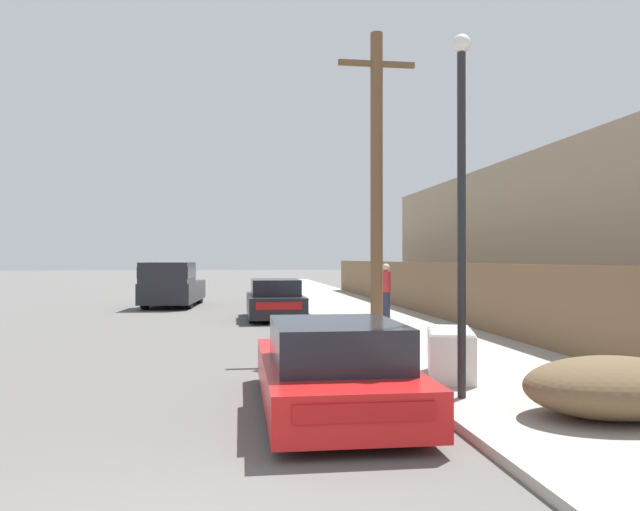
{
  "coord_description": "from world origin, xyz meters",
  "views": [
    {
      "loc": [
        0.55,
        -3.82,
        2.08
      ],
      "look_at": [
        2.18,
        8.01,
        2.14
      ],
      "focal_mm": 35.0,
      "sensor_mm": 36.0,
      "label": 1
    }
  ],
  "objects": [
    {
      "name": "sidewalk_curb",
      "position": [
        5.3,
        23.5,
        0.06
      ],
      "size": [
        4.2,
        63.0,
        0.12
      ],
      "primitive_type": "cube",
      "color": "#9E998E",
      "rests_on": "ground"
    },
    {
      "name": "discarded_fridge",
      "position": [
        4.09,
        6.07,
        0.51
      ],
      "size": [
        1.11,
        1.7,
        0.81
      ],
      "rotation": [
        0.0,
        0.0,
        -0.28
      ],
      "color": "white",
      "rests_on": "sidewalk_curb"
    },
    {
      "name": "parked_sports_car_red",
      "position": [
        1.88,
        4.56,
        0.57
      ],
      "size": [
        1.93,
        4.6,
        1.25
      ],
      "rotation": [
        0.0,
        0.0,
        -0.01
      ],
      "color": "red",
      "rests_on": "ground"
    },
    {
      "name": "car_parked_mid",
      "position": [
        1.94,
        17.55,
        0.64
      ],
      "size": [
        1.86,
        4.19,
        1.37
      ],
      "rotation": [
        0.0,
        0.0,
        -0.0
      ],
      "color": "black",
      "rests_on": "ground"
    },
    {
      "name": "pickup_truck",
      "position": [
        -2.11,
        23.51,
        0.95
      ],
      "size": [
        2.5,
        5.37,
        1.92
      ],
      "rotation": [
        0.0,
        0.0,
        3.06
      ],
      "color": "#232328",
      "rests_on": "ground"
    },
    {
      "name": "utility_pole",
      "position": [
        3.83,
        10.3,
        3.84
      ],
      "size": [
        1.8,
        0.29,
        7.2
      ],
      "color": "brown",
      "rests_on": "sidewalk_curb"
    },
    {
      "name": "street_lamp",
      "position": [
        3.73,
        4.6,
        3.07
      ],
      "size": [
        0.26,
        0.26,
        5.12
      ],
      "color": "#232326",
      "rests_on": "sidewalk_curb"
    },
    {
      "name": "brush_pile",
      "position": [
        5.18,
        3.31,
        0.49
      ],
      "size": [
        2.23,
        1.63,
        0.75
      ],
      "color": "brown",
      "rests_on": "sidewalk_curb"
    },
    {
      "name": "wooden_fence",
      "position": [
        7.25,
        16.88,
        1.03
      ],
      "size": [
        0.08,
        35.73,
        1.83
      ],
      "primitive_type": "cube",
      "color": "brown",
      "rests_on": "sidewalk_curb"
    },
    {
      "name": "building_right_house",
      "position": [
        12.42,
        16.82,
        2.67
      ],
      "size": [
        6.0,
        23.13,
        5.34
      ],
      "primitive_type": "cube",
      "color": "gray",
      "rests_on": "ground"
    },
    {
      "name": "pedestrian",
      "position": [
        5.51,
        16.21,
        1.05
      ],
      "size": [
        0.34,
        0.34,
        1.79
      ],
      "color": "#282D42",
      "rests_on": "sidewalk_curb"
    }
  ]
}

